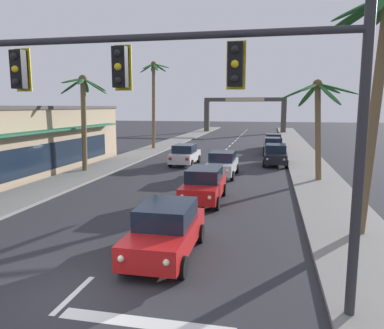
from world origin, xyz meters
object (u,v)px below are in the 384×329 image
object	(u,v)px
sedan_third_in_queue	(204,185)
palm_left_second	(84,105)
sedan_fifth_in_queue	(222,164)
sedan_lead_at_stop_bar	(166,230)
sedan_parked_mid_kerb	(273,146)
palm_right_second	(380,61)
traffic_signal_mast	(194,91)
palm_left_third	(154,91)
sedan_parked_nearest_kerb	(276,155)
town_gateway_arch	(245,110)
sedan_oncoming_far	(185,154)
sedan_parked_far_kerb	(273,141)
palm_right_third	(318,109)

from	to	relation	value
sedan_third_in_queue	palm_left_second	size ratio (longest dim) A/B	0.65
sedan_fifth_in_queue	sedan_lead_at_stop_bar	bearing A→B (deg)	-89.99
sedan_parked_mid_kerb	palm_right_second	bearing A→B (deg)	-81.94
traffic_signal_mast	sedan_third_in_queue	distance (m)	10.64
palm_left_third	traffic_signal_mast	bearing A→B (deg)	-70.72
palm_left_third	palm_right_second	world-z (taller)	palm_left_third
sedan_parked_nearest_kerb	town_gateway_arch	xyz separation A→B (m)	(-5.23, 38.07, 3.26)
traffic_signal_mast	town_gateway_arch	distance (m)	60.58
sedan_lead_at_stop_bar	sedan_oncoming_far	world-z (taller)	same
sedan_fifth_in_queue	palm_right_second	size ratio (longest dim) A/B	0.51
sedan_parked_mid_kerb	sedan_parked_far_kerb	size ratio (longest dim) A/B	1.00
sedan_third_in_queue	palm_right_third	bearing A→B (deg)	46.72
sedan_parked_mid_kerb	palm_right_second	distance (m)	24.10
palm_left_third	palm_right_second	size ratio (longest dim) A/B	1.10
sedan_parked_nearest_kerb	sedan_oncoming_far	bearing A→B (deg)	-168.57
sedan_third_in_queue	sedan_parked_nearest_kerb	world-z (taller)	same
sedan_fifth_in_queue	sedan_third_in_queue	bearing A→B (deg)	-90.22
traffic_signal_mast	sedan_parked_nearest_kerb	bearing A→B (deg)	84.46
sedan_third_in_queue	sedan_parked_far_kerb	bearing A→B (deg)	81.95
sedan_fifth_in_queue	sedan_parked_far_kerb	size ratio (longest dim) A/B	0.99
sedan_parked_nearest_kerb	sedan_parked_far_kerb	distance (m)	11.92
sedan_parked_mid_kerb	sedan_third_in_queue	bearing A→B (deg)	-100.16
sedan_parked_far_kerb	palm_left_third	xyz separation A→B (m)	(-12.90, -3.22, 5.57)
palm_left_second	palm_right_second	world-z (taller)	palm_right_second
palm_right_second	palm_right_third	size ratio (longest dim) A/B	1.36
sedan_lead_at_stop_bar	sedan_parked_mid_kerb	distance (m)	26.68
palm_left_third	palm_right_third	xyz separation A→B (m)	(15.43, -15.08, -1.84)
traffic_signal_mast	sedan_third_in_queue	world-z (taller)	traffic_signal_mast
sedan_parked_nearest_kerb	palm_left_third	distance (m)	16.65
sedan_parked_far_kerb	palm_right_third	size ratio (longest dim) A/B	0.71
sedan_third_in_queue	sedan_parked_nearest_kerb	size ratio (longest dim) A/B	1.00
sedan_oncoming_far	palm_right_second	world-z (taller)	palm_right_second
palm_left_third	palm_left_second	bearing A→B (deg)	-91.63
sedan_lead_at_stop_bar	sedan_parked_nearest_kerb	distance (m)	20.10
sedan_oncoming_far	palm_left_second	world-z (taller)	palm_left_second
traffic_signal_mast	town_gateway_arch	xyz separation A→B (m)	(-3.06, 60.49, -0.96)
sedan_parked_nearest_kerb	traffic_signal_mast	bearing A→B (deg)	-95.54
sedan_lead_at_stop_bar	sedan_fifth_in_queue	bearing A→B (deg)	90.01
sedan_lead_at_stop_bar	town_gateway_arch	world-z (taller)	town_gateway_arch
sedan_fifth_in_queue	town_gateway_arch	size ratio (longest dim) A/B	0.30
sedan_parked_nearest_kerb	sedan_parked_mid_kerb	size ratio (longest dim) A/B	1.00
sedan_third_in_queue	sedan_fifth_in_queue	xyz separation A→B (m)	(0.03, 7.01, 0.00)
traffic_signal_mast	sedan_parked_nearest_kerb	distance (m)	22.92
sedan_lead_at_stop_bar	palm_left_second	bearing A→B (deg)	126.10
sedan_fifth_in_queue	palm_left_second	size ratio (longest dim) A/B	0.65
palm_left_second	sedan_fifth_in_queue	bearing A→B (deg)	2.82
sedan_parked_nearest_kerb	sedan_parked_far_kerb	bearing A→B (deg)	90.76
sedan_third_in_queue	sedan_fifth_in_queue	world-z (taller)	same
palm_right_second	palm_left_second	bearing A→B (deg)	148.15
sedan_third_in_queue	palm_left_second	world-z (taller)	palm_left_second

